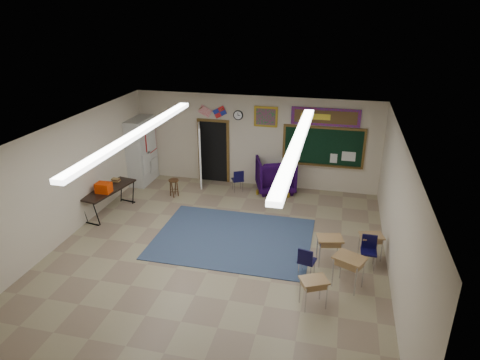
% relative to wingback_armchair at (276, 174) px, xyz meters
% --- Properties ---
extents(floor, '(9.00, 9.00, 0.00)m').
position_rel_wingback_armchair_xyz_m(floor, '(-0.77, -4.15, -0.55)').
color(floor, gray).
rests_on(floor, ground).
extents(back_wall, '(8.00, 0.04, 3.00)m').
position_rel_wingback_armchair_xyz_m(back_wall, '(-0.77, 0.35, 0.95)').
color(back_wall, beige).
rests_on(back_wall, floor).
extents(front_wall, '(8.00, 0.04, 3.00)m').
position_rel_wingback_armchair_xyz_m(front_wall, '(-0.77, -8.65, 0.95)').
color(front_wall, beige).
rests_on(front_wall, floor).
extents(left_wall, '(0.04, 9.00, 3.00)m').
position_rel_wingback_armchair_xyz_m(left_wall, '(-4.77, -4.15, 0.95)').
color(left_wall, beige).
rests_on(left_wall, floor).
extents(right_wall, '(0.04, 9.00, 3.00)m').
position_rel_wingback_armchair_xyz_m(right_wall, '(3.23, -4.15, 0.95)').
color(right_wall, beige).
rests_on(right_wall, floor).
extents(ceiling, '(8.00, 9.00, 0.04)m').
position_rel_wingback_armchair_xyz_m(ceiling, '(-0.77, -4.15, 2.45)').
color(ceiling, silver).
rests_on(ceiling, back_wall).
extents(area_rug, '(4.00, 3.00, 0.02)m').
position_rel_wingback_armchair_xyz_m(area_rug, '(-0.57, -3.35, -0.54)').
color(area_rug, navy).
rests_on(area_rug, floor).
extents(fluorescent_strips, '(3.86, 6.00, 0.10)m').
position_rel_wingback_armchair_xyz_m(fluorescent_strips, '(-0.77, -4.15, 2.39)').
color(fluorescent_strips, white).
rests_on(fluorescent_strips, ceiling).
extents(doorway, '(1.10, 0.89, 2.16)m').
position_rel_wingback_armchair_xyz_m(doorway, '(-2.27, 0.20, 0.51)').
color(doorway, black).
rests_on(doorway, back_wall).
extents(chalkboard, '(2.55, 0.14, 1.30)m').
position_rel_wingback_armchair_xyz_m(chalkboard, '(1.43, 0.31, 0.92)').
color(chalkboard, brown).
rests_on(chalkboard, back_wall).
extents(bulletin_board, '(2.10, 0.05, 0.55)m').
position_rel_wingback_armchair_xyz_m(bulletin_board, '(1.43, 0.32, 1.90)').
color(bulletin_board, '#AE0E0F').
rests_on(bulletin_board, back_wall).
extents(framed_art_print, '(0.75, 0.05, 0.65)m').
position_rel_wingback_armchair_xyz_m(framed_art_print, '(-0.42, 0.32, 1.80)').
color(framed_art_print, '#AD8A21').
rests_on(framed_art_print, back_wall).
extents(wall_clock, '(0.32, 0.05, 0.32)m').
position_rel_wingback_armchair_xyz_m(wall_clock, '(-1.32, 0.32, 1.80)').
color(wall_clock, black).
rests_on(wall_clock, back_wall).
extents(wall_flags, '(1.16, 0.06, 0.70)m').
position_rel_wingback_armchair_xyz_m(wall_flags, '(-2.17, 0.29, 1.93)').
color(wall_flags, red).
rests_on(wall_flags, back_wall).
extents(storage_cabinet, '(0.59, 1.25, 2.20)m').
position_rel_wingback_armchair_xyz_m(storage_cabinet, '(-4.48, -0.30, 0.55)').
color(storage_cabinet, '#B7B8B3').
rests_on(storage_cabinet, floor).
extents(wingback_armchair, '(1.49, 1.51, 1.10)m').
position_rel_wingback_armchair_xyz_m(wingback_armchair, '(0.00, 0.00, 0.00)').
color(wingback_armchair, black).
rests_on(wingback_armchair, floor).
extents(student_chair_reading, '(0.50, 0.50, 0.73)m').
position_rel_wingback_armchair_xyz_m(student_chair_reading, '(-1.18, -0.33, -0.18)').
color(student_chair_reading, black).
rests_on(student_chair_reading, floor).
extents(student_chair_desk_a, '(0.45, 0.45, 0.75)m').
position_rel_wingback_armchair_xyz_m(student_chair_desk_a, '(1.43, -4.55, -0.17)').
color(student_chair_desk_a, black).
rests_on(student_chair_desk_a, floor).
extents(student_chair_desk_b, '(0.38, 0.38, 0.75)m').
position_rel_wingback_armchair_xyz_m(student_chair_desk_b, '(2.77, -3.87, -0.17)').
color(student_chair_desk_b, black).
rests_on(student_chair_desk_b, floor).
extents(student_desk_front_left, '(0.66, 0.55, 0.69)m').
position_rel_wingback_armchair_xyz_m(student_desk_front_left, '(1.88, -3.94, -0.16)').
color(student_desk_front_left, olive).
rests_on(student_desk_front_left, floor).
extents(student_desk_front_right, '(0.62, 0.52, 0.64)m').
position_rel_wingback_armchair_xyz_m(student_desk_front_right, '(2.83, -3.49, -0.19)').
color(student_desk_front_right, olive).
rests_on(student_desk_front_right, floor).
extents(student_desk_back_left, '(0.65, 0.59, 0.63)m').
position_rel_wingback_armchair_xyz_m(student_desk_back_left, '(1.65, -5.57, -0.19)').
color(student_desk_back_left, olive).
rests_on(student_desk_back_left, floor).
extents(student_desk_back_right, '(0.76, 0.69, 0.75)m').
position_rel_wingback_armchair_xyz_m(student_desk_back_right, '(2.32, -4.76, -0.13)').
color(student_desk_back_right, olive).
rests_on(student_desk_back_right, floor).
extents(folding_table, '(0.92, 1.90, 1.03)m').
position_rel_wingback_armchair_xyz_m(folding_table, '(-4.42, -2.72, -0.14)').
color(folding_table, black).
rests_on(folding_table, floor).
extents(wooden_stool, '(0.31, 0.31, 0.55)m').
position_rel_wingback_armchair_xyz_m(wooden_stool, '(-3.04, -1.20, -0.26)').
color(wooden_stool, '#4D2B17').
rests_on(wooden_stool, floor).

